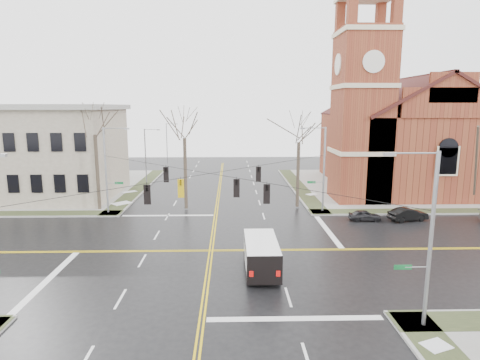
{
  "coord_description": "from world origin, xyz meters",
  "views": [
    {
      "loc": [
        1.57,
        -30.26,
        11.22
      ],
      "look_at": [
        2.44,
        6.0,
        4.58
      ],
      "focal_mm": 30.0,
      "sensor_mm": 36.0,
      "label": 1
    }
  ],
  "objects_px": {
    "church": "(399,127)",
    "tree_ne": "(299,138)",
    "parked_car_b": "(408,214)",
    "tree_nw_near": "(184,133)",
    "signal_pole_ne": "(322,167)",
    "streetlight_north_b": "(168,142)",
    "cargo_van": "(261,252)",
    "tree_nw_far": "(95,130)",
    "parked_car_a": "(365,215)",
    "signal_pole_se": "(428,236)",
    "streetlight_north_a": "(146,154)",
    "signal_pole_nw": "(107,168)"
  },
  "relations": [
    {
      "from": "signal_pole_ne",
      "to": "cargo_van",
      "type": "bearing_deg",
      "value": -116.44
    },
    {
      "from": "streetlight_north_b",
      "to": "tree_nw_near",
      "type": "xyz_separation_m",
      "value": [
        7.3,
        -35.05,
        3.98
      ]
    },
    {
      "from": "signal_pole_se",
      "to": "tree_ne",
      "type": "bearing_deg",
      "value": 95.16
    },
    {
      "from": "streetlight_north_b",
      "to": "tree_ne",
      "type": "relative_size",
      "value": 0.74
    },
    {
      "from": "streetlight_north_b",
      "to": "tree_ne",
      "type": "bearing_deg",
      "value": -60.28
    },
    {
      "from": "signal_pole_ne",
      "to": "tree_nw_far",
      "type": "xyz_separation_m",
      "value": [
        -24.16,
        1.39,
        3.89
      ]
    },
    {
      "from": "tree_ne",
      "to": "signal_pole_ne",
      "type": "bearing_deg",
      "value": -40.99
    },
    {
      "from": "signal_pole_se",
      "to": "tree_nw_near",
      "type": "xyz_separation_m",
      "value": [
        -14.67,
        24.45,
        3.5
      ]
    },
    {
      "from": "church",
      "to": "cargo_van",
      "type": "distance_m",
      "value": 36.32
    },
    {
      "from": "church",
      "to": "signal_pole_se",
      "type": "relative_size",
      "value": 3.06
    },
    {
      "from": "signal_pole_ne",
      "to": "parked_car_a",
      "type": "relative_size",
      "value": 2.87
    },
    {
      "from": "tree_nw_far",
      "to": "cargo_van",
      "type": "bearing_deg",
      "value": -45.49
    },
    {
      "from": "signal_pole_se",
      "to": "church",
      "type": "bearing_deg",
      "value": 69.67
    },
    {
      "from": "parked_car_b",
      "to": "tree_nw_far",
      "type": "xyz_separation_m",
      "value": [
        -32.13,
        4.87,
        8.19
      ]
    },
    {
      "from": "tree_nw_far",
      "to": "parked_car_a",
      "type": "bearing_deg",
      "value": -9.69
    },
    {
      "from": "streetlight_north_a",
      "to": "tree_ne",
      "type": "height_order",
      "value": "tree_ne"
    },
    {
      "from": "signal_pole_se",
      "to": "tree_ne",
      "type": "relative_size",
      "value": 0.83
    },
    {
      "from": "tree_nw_near",
      "to": "tree_ne",
      "type": "relative_size",
      "value": 1.07
    },
    {
      "from": "church",
      "to": "streetlight_north_b",
      "type": "xyz_separation_m",
      "value": [
        -35.42,
        23.22,
        -3.97
      ]
    },
    {
      "from": "church",
      "to": "tree_ne",
      "type": "distance_m",
      "value": 19.36
    },
    {
      "from": "signal_pole_ne",
      "to": "cargo_van",
      "type": "distance_m",
      "value": 17.58
    },
    {
      "from": "signal_pole_ne",
      "to": "streetlight_north_a",
      "type": "bearing_deg",
      "value": 143.1
    },
    {
      "from": "church",
      "to": "signal_pole_se",
      "type": "xyz_separation_m",
      "value": [
        -13.44,
        -36.28,
        -3.48
      ]
    },
    {
      "from": "parked_car_b",
      "to": "tree_nw_far",
      "type": "height_order",
      "value": "tree_nw_far"
    },
    {
      "from": "church",
      "to": "streetlight_north_a",
      "type": "bearing_deg",
      "value": 174.81
    },
    {
      "from": "parked_car_b",
      "to": "tree_nw_near",
      "type": "xyz_separation_m",
      "value": [
        -22.64,
        4.93,
        7.8
      ]
    },
    {
      "from": "tree_nw_far",
      "to": "tree_nw_near",
      "type": "relative_size",
      "value": 1.05
    },
    {
      "from": "streetlight_north_a",
      "to": "tree_ne",
      "type": "xyz_separation_m",
      "value": [
        19.72,
        -14.54,
        3.4
      ]
    },
    {
      "from": "cargo_van",
      "to": "tree_nw_far",
      "type": "height_order",
      "value": "tree_nw_far"
    },
    {
      "from": "parked_car_a",
      "to": "tree_nw_near",
      "type": "xyz_separation_m",
      "value": [
        -18.32,
        4.81,
        7.91
      ]
    },
    {
      "from": "church",
      "to": "streetlight_north_b",
      "type": "bearing_deg",
      "value": 146.75
    },
    {
      "from": "church",
      "to": "tree_nw_far",
      "type": "height_order",
      "value": "church"
    },
    {
      "from": "tree_ne",
      "to": "parked_car_b",
      "type": "bearing_deg",
      "value": -28.0
    },
    {
      "from": "signal_pole_se",
      "to": "streetlight_north_b",
      "type": "height_order",
      "value": "signal_pole_se"
    },
    {
      "from": "church",
      "to": "signal_pole_se",
      "type": "bearing_deg",
      "value": -110.33
    },
    {
      "from": "church",
      "to": "parked_car_a",
      "type": "bearing_deg",
      "value": -120.48
    },
    {
      "from": "signal_pole_ne",
      "to": "streetlight_north_b",
      "type": "distance_m",
      "value": 42.61
    },
    {
      "from": "signal_pole_nw",
      "to": "signal_pole_se",
      "type": "height_order",
      "value": "same"
    },
    {
      "from": "streetlight_north_a",
      "to": "tree_nw_near",
      "type": "relative_size",
      "value": 0.69
    },
    {
      "from": "signal_pole_se",
      "to": "streetlight_north_b",
      "type": "relative_size",
      "value": 1.12
    },
    {
      "from": "streetlight_north_b",
      "to": "tree_ne",
      "type": "height_order",
      "value": "tree_ne"
    },
    {
      "from": "signal_pole_ne",
      "to": "tree_ne",
      "type": "height_order",
      "value": "tree_ne"
    },
    {
      "from": "parked_car_a",
      "to": "tree_nw_far",
      "type": "relative_size",
      "value": 0.26
    },
    {
      "from": "tree_nw_far",
      "to": "tree_nw_near",
      "type": "xyz_separation_m",
      "value": [
        9.49,
        0.06,
        -0.39
      ]
    },
    {
      "from": "signal_pole_ne",
      "to": "tree_ne",
      "type": "distance_m",
      "value": 4.18
    },
    {
      "from": "signal_pole_ne",
      "to": "parked_car_b",
      "type": "xyz_separation_m",
      "value": [
        7.97,
        -3.48,
        -4.3
      ]
    },
    {
      "from": "cargo_van",
      "to": "parked_car_a",
      "type": "distance_m",
      "value": 16.53
    },
    {
      "from": "streetlight_north_a",
      "to": "parked_car_b",
      "type": "distance_m",
      "value": 36.2
    },
    {
      "from": "signal_pole_se",
      "to": "streetlight_north_a",
      "type": "distance_m",
      "value": 45.2
    },
    {
      "from": "cargo_van",
      "to": "parked_car_a",
      "type": "height_order",
      "value": "cargo_van"
    }
  ]
}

